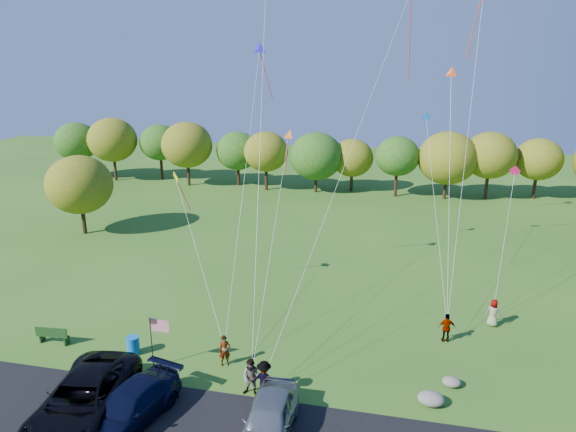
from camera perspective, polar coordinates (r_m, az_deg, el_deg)
name	(u,v)px	position (r m, az deg, el deg)	size (l,w,h in m)	color
ground	(280,388)	(25.32, -0.85, -18.53)	(140.00, 140.00, 0.00)	#2E5A19
treeline	(351,153)	(57.60, 7.05, 6.98)	(75.78, 28.29, 8.70)	#332212
minivan_dark	(83,399)	(24.56, -21.80, -18.38)	(3.05, 6.62, 1.84)	black
minivan_navy	(129,407)	(23.80, -17.25, -19.57)	(2.15, 5.28, 1.53)	black
minivan_silver	(269,419)	(22.20, -2.13, -21.57)	(1.93, 4.79, 1.63)	gray
flyer_a	(225,351)	(26.62, -7.05, -14.63)	(0.59, 0.39, 1.62)	#4C4C59
flyer_b	(252,378)	(24.41, -4.08, -17.47)	(0.89, 0.69, 1.83)	#4C4C59
flyer_c	(264,379)	(24.28, -2.67, -17.69)	(1.17, 0.67, 1.80)	#4C4C59
flyer_d	(447,328)	(29.64, 17.22, -11.78)	(0.96, 0.40, 1.64)	#4C4C59
flyer_e	(493,313)	(32.12, 21.84, -9.97)	(0.79, 0.52, 1.63)	#4C4C59
park_bench	(52,335)	(31.01, -24.70, -11.92)	(1.81, 0.51, 1.00)	#183A15
trash_barrel	(133,345)	(28.64, -16.83, -13.60)	(0.65, 0.65, 0.97)	blue
flag_assembly	(156,331)	(26.35, -14.42, -12.23)	(1.01, 0.66, 2.75)	black
boulder_near	(431,399)	(24.98, 15.60, -18.97)	(1.19, 0.93, 0.60)	gray
boulder_far	(452,382)	(26.43, 17.71, -17.15)	(0.87, 0.73, 0.45)	gray
kites_aloft	(361,13)	(33.33, 8.15, 21.40)	(20.68, 11.31, 18.94)	#C4155D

